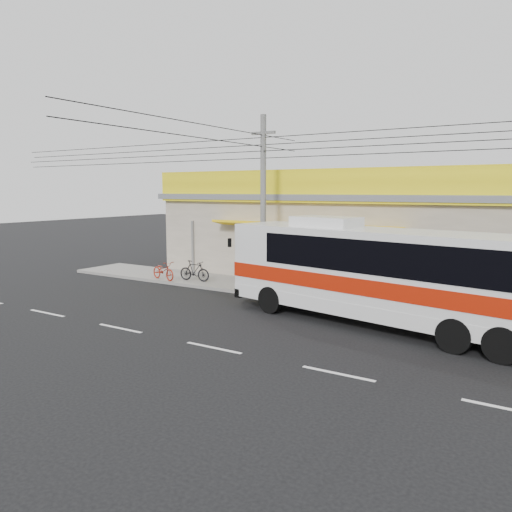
{
  "coord_description": "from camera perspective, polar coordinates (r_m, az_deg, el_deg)",
  "views": [
    {
      "loc": [
        8.77,
        -14.09,
        4.71
      ],
      "look_at": [
        -1.33,
        2.0,
        2.19
      ],
      "focal_mm": 35.0,
      "sensor_mm": 36.0,
      "label": 1
    }
  ],
  "objects": [
    {
      "name": "ground",
      "position": [
        17.25,
        0.2,
        -8.29
      ],
      "size": [
        120.0,
        120.0,
        0.0
      ],
      "primitive_type": "plane",
      "color": "black",
      "rests_on": "ground"
    },
    {
      "name": "motorbike_red",
      "position": [
        25.92,
        -10.54,
        -1.64
      ],
      "size": [
        1.91,
        1.06,
        0.95
      ],
      "primitive_type": "imported",
      "rotation": [
        0.0,
        0.0,
        1.32
      ],
      "color": "maroon",
      "rests_on": "sidewalk"
    },
    {
      "name": "storefront_building",
      "position": [
        27.2,
        13.16,
        2.27
      ],
      "size": [
        22.6,
        9.2,
        5.7
      ],
      "color": "gray",
      "rests_on": "ground"
    },
    {
      "name": "sidewalk",
      "position": [
        22.41,
        8.36,
        -4.46
      ],
      "size": [
        30.0,
        3.2,
        0.15
      ],
      "primitive_type": "cube",
      "color": "gray",
      "rests_on": "ground"
    },
    {
      "name": "utility_pole",
      "position": [
        22.89,
        0.84,
        12.38
      ],
      "size": [
        34.0,
        14.0,
        8.05
      ],
      "color": "#5C5C5A",
      "rests_on": "ground"
    },
    {
      "name": "lane_markings",
      "position": [
        15.28,
        -4.85,
        -10.43
      ],
      "size": [
        50.0,
        0.12,
        0.01
      ],
      "primitive_type": null,
      "color": "silver",
      "rests_on": "ground"
    },
    {
      "name": "coach_bus",
      "position": [
        17.46,
        15.25,
        -1.65
      ],
      "size": [
        12.37,
        4.7,
        3.73
      ],
      "rotation": [
        0.0,
        0.0,
        -0.18
      ],
      "color": "silver",
      "rests_on": "ground"
    },
    {
      "name": "motorbike_dark",
      "position": [
        25.3,
        -7.05,
        -1.7
      ],
      "size": [
        1.76,
        0.66,
        1.03
      ],
      "primitive_type": "imported",
      "rotation": [
        0.0,
        0.0,
        1.68
      ],
      "color": "black",
      "rests_on": "sidewalk"
    }
  ]
}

